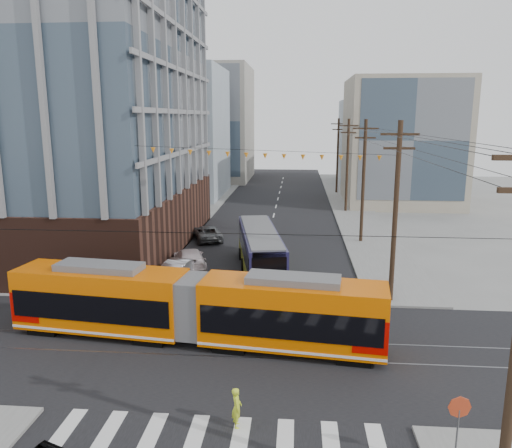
{
  "coord_description": "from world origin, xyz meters",
  "views": [
    {
      "loc": [
        2.67,
        -18.65,
        11.17
      ],
      "look_at": [
        0.29,
        9.8,
        5.03
      ],
      "focal_mm": 35.0,
      "sensor_mm": 36.0,
      "label": 1
    }
  ],
  "objects": [
    {
      "name": "ground",
      "position": [
        0.0,
        0.0,
        0.0
      ],
      "size": [
        160.0,
        160.0,
        0.0
      ],
      "primitive_type": "plane",
      "color": "slate"
    },
    {
      "name": "office_building",
      "position": [
        -22.0,
        23.0,
        14.3
      ],
      "size": [
        30.0,
        25.0,
        28.6
      ],
      "primitive_type": "cube",
      "color": "#381E16",
      "rests_on": "ground"
    },
    {
      "name": "bg_bldg_nw_near",
      "position": [
        -17.0,
        52.0,
        9.0
      ],
      "size": [
        18.0,
        16.0,
        18.0
      ],
      "primitive_type": "cube",
      "color": "#8C99A5",
      "rests_on": "ground"
    },
    {
      "name": "bg_bldg_ne_near",
      "position": [
        16.0,
        48.0,
        8.0
      ],
      "size": [
        14.0,
        14.0,
        16.0
      ],
      "primitive_type": "cube",
      "color": "gray",
      "rests_on": "ground"
    },
    {
      "name": "bg_bldg_nw_far",
      "position": [
        -14.0,
        72.0,
        10.0
      ],
      "size": [
        16.0,
        18.0,
        20.0
      ],
      "primitive_type": "cube",
      "color": "gray",
      "rests_on": "ground"
    },
    {
      "name": "bg_bldg_ne_far",
      "position": [
        18.0,
        68.0,
        7.0
      ],
      "size": [
        16.0,
        16.0,
        14.0
      ],
      "primitive_type": "cube",
      "color": "#8C99A5",
      "rests_on": "ground"
    },
    {
      "name": "utility_pole_far",
      "position": [
        8.5,
        56.0,
        5.5
      ],
      "size": [
        0.3,
        0.3,
        11.0
      ],
      "primitive_type": "cylinder",
      "color": "black",
      "rests_on": "ground"
    },
    {
      "name": "streetcar",
      "position": [
        -2.43,
        4.59,
        1.82
      ],
      "size": [
        19.12,
        4.96,
        3.65
      ],
      "primitive_type": null,
      "rotation": [
        0.0,
        0.0,
        -0.12
      ],
      "color": "#D45700",
      "rests_on": "ground"
    },
    {
      "name": "city_bus",
      "position": [
        0.05,
        16.3,
        1.64
      ],
      "size": [
        4.43,
        11.8,
        3.27
      ],
      "primitive_type": null,
      "rotation": [
        0.0,
        0.0,
        0.17
      ],
      "color": "#1F1C46",
      "rests_on": "ground"
    },
    {
      "name": "parked_car_silver",
      "position": [
        -5.28,
        14.41,
        0.76
      ],
      "size": [
        2.81,
        4.87,
        1.52
      ],
      "primitive_type": "imported",
      "rotation": [
        0.0,
        0.0,
        2.86
      ],
      "color": "#B9BBC3",
      "rests_on": "ground"
    },
    {
      "name": "parked_car_white",
      "position": [
        -5.27,
        16.72,
        0.77
      ],
      "size": [
        3.65,
        5.71,
        1.54
      ],
      "primitive_type": "imported",
      "rotation": [
        0.0,
        0.0,
        3.45
      ],
      "color": "silver",
      "rests_on": "ground"
    },
    {
      "name": "parked_car_grey",
      "position": [
        -5.57,
        25.71,
        0.69
      ],
      "size": [
        3.82,
        5.44,
        1.38
      ],
      "primitive_type": "imported",
      "rotation": [
        0.0,
        0.0,
        3.48
      ],
      "color": "#4B4C4E",
      "rests_on": "ground"
    },
    {
      "name": "pedestrian",
      "position": [
        0.6,
        -2.36,
        0.77
      ],
      "size": [
        0.45,
        0.61,
        1.54
      ],
      "primitive_type": "imported",
      "rotation": [
        0.0,
        0.0,
        1.73
      ],
      "color": "#C8DD2B",
      "rests_on": "ground"
    },
    {
      "name": "stop_sign",
      "position": [
        7.87,
        -4.08,
        1.22
      ],
      "size": [
        0.82,
        0.82,
        2.45
      ],
      "primitive_type": null,
      "rotation": [
        0.0,
        0.0,
        0.11
      ],
      "color": "#B33719",
      "rests_on": "ground"
    },
    {
      "name": "jersey_barrier",
      "position": [
        8.3,
        11.51,
        0.38
      ],
      "size": [
        2.13,
        3.83,
        0.75
      ],
      "primitive_type": "cube",
      "rotation": [
        0.0,
        0.0,
        -0.36
      ],
      "color": "slate",
      "rests_on": "ground"
    }
  ]
}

